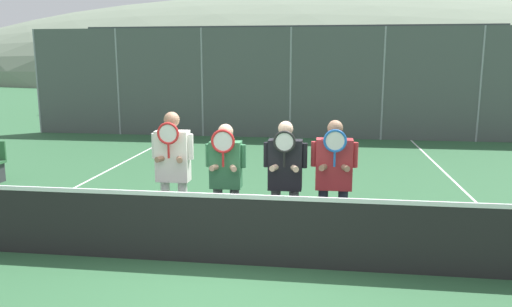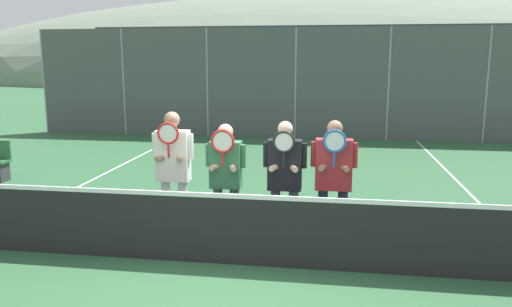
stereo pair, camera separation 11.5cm
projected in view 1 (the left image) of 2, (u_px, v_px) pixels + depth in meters
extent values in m
plane|color=#2D5B38|center=(234.00, 264.00, 6.28)|extent=(120.00, 120.00, 0.00)
ellipsoid|color=slate|center=(316.00, 78.00, 64.90)|extent=(103.63, 57.57, 20.15)
cube|color=beige|center=(291.00, 73.00, 24.99)|extent=(18.05, 5.00, 3.61)
cube|color=#3D4247|center=(291.00, 33.00, 24.62)|extent=(18.55, 5.50, 0.36)
cylinder|color=gray|center=(37.00, 82.00, 17.08)|extent=(0.06, 0.06, 3.52)
cylinder|color=gray|center=(118.00, 82.00, 16.70)|extent=(0.06, 0.06, 3.52)
cylinder|color=gray|center=(202.00, 83.00, 16.32)|extent=(0.06, 0.06, 3.52)
cylinder|color=gray|center=(290.00, 83.00, 15.93)|extent=(0.06, 0.06, 3.52)
cylinder|color=gray|center=(383.00, 84.00, 15.55)|extent=(0.06, 0.06, 3.52)
cylinder|color=gray|center=(481.00, 85.00, 15.17)|extent=(0.06, 0.06, 3.52)
cube|color=#4C5451|center=(290.00, 83.00, 15.93)|extent=(17.38, 0.02, 3.52)
cube|color=black|center=(234.00, 232.00, 6.20)|extent=(10.13, 0.02, 0.87)
cube|color=white|center=(233.00, 196.00, 6.11)|extent=(10.13, 0.03, 0.06)
cube|color=white|center=(67.00, 191.00, 9.70)|extent=(0.05, 16.00, 0.01)
cube|color=white|center=(481.00, 207.00, 8.69)|extent=(0.05, 16.00, 0.01)
cylinder|color=white|center=(166.00, 211.00, 6.99)|extent=(0.13, 0.13, 0.89)
cylinder|color=white|center=(183.00, 212.00, 6.96)|extent=(0.13, 0.13, 0.89)
cube|color=white|center=(173.00, 156.00, 6.83)|extent=(0.45, 0.22, 0.70)
sphere|color=#997056|center=(172.00, 120.00, 6.73)|extent=(0.21, 0.21, 0.21)
cylinder|color=white|center=(155.00, 146.00, 6.84)|extent=(0.08, 0.08, 0.35)
cylinder|color=white|center=(190.00, 147.00, 6.77)|extent=(0.08, 0.08, 0.35)
cylinder|color=#997056|center=(163.00, 158.00, 6.76)|extent=(0.16, 0.27, 0.08)
cylinder|color=#997056|center=(179.00, 159.00, 6.73)|extent=(0.16, 0.27, 0.08)
cylinder|color=red|center=(169.00, 151.00, 6.63)|extent=(0.03, 0.03, 0.20)
torus|color=red|center=(168.00, 133.00, 6.59)|extent=(0.30, 0.03, 0.30)
cylinder|color=silver|center=(168.00, 133.00, 6.59)|extent=(0.25, 0.00, 0.25)
cylinder|color=#56565B|center=(218.00, 215.00, 6.92)|extent=(0.13, 0.13, 0.81)
cylinder|color=#56565B|center=(235.00, 216.00, 6.89)|extent=(0.13, 0.13, 0.81)
cube|color=#337047|center=(226.00, 165.00, 6.77)|extent=(0.42, 0.22, 0.64)
sphere|color=tan|center=(225.00, 132.00, 6.69)|extent=(0.21, 0.21, 0.21)
cylinder|color=#337047|center=(209.00, 155.00, 6.78)|extent=(0.08, 0.08, 0.31)
cylinder|color=#337047|center=(243.00, 156.00, 6.72)|extent=(0.08, 0.08, 0.31)
cylinder|color=tan|center=(217.00, 167.00, 6.70)|extent=(0.16, 0.27, 0.08)
cylinder|color=tan|center=(232.00, 167.00, 6.67)|extent=(0.16, 0.27, 0.08)
cylinder|color=red|center=(223.00, 159.00, 6.58)|extent=(0.03, 0.03, 0.20)
torus|color=red|center=(223.00, 141.00, 6.53)|extent=(0.32, 0.03, 0.32)
cylinder|color=silver|center=(223.00, 141.00, 6.53)|extent=(0.26, 0.00, 0.26)
cylinder|color=#56565B|center=(276.00, 219.00, 6.72)|extent=(0.13, 0.13, 0.84)
cylinder|color=#56565B|center=(294.00, 220.00, 6.69)|extent=(0.13, 0.13, 0.84)
cube|color=black|center=(285.00, 165.00, 6.56)|extent=(0.44, 0.22, 0.67)
sphere|color=#DBB293|center=(286.00, 129.00, 6.47)|extent=(0.20, 0.20, 0.20)
cylinder|color=black|center=(267.00, 155.00, 6.57)|extent=(0.08, 0.08, 0.33)
cylinder|color=black|center=(304.00, 156.00, 6.50)|extent=(0.08, 0.08, 0.33)
cylinder|color=#DBB293|center=(276.00, 167.00, 6.49)|extent=(0.16, 0.27, 0.08)
cylinder|color=#DBB293|center=(293.00, 167.00, 6.46)|extent=(0.16, 0.27, 0.08)
cylinder|color=black|center=(284.00, 159.00, 6.36)|extent=(0.03, 0.03, 0.20)
torus|color=black|center=(284.00, 142.00, 6.32)|extent=(0.29, 0.03, 0.29)
cylinder|color=silver|center=(284.00, 142.00, 6.32)|extent=(0.24, 0.00, 0.24)
cylinder|color=#232838|center=(323.00, 219.00, 6.71)|extent=(0.13, 0.13, 0.85)
cylinder|color=#232838|center=(342.00, 220.00, 6.67)|extent=(0.13, 0.13, 0.85)
cube|color=maroon|center=(334.00, 164.00, 6.55)|extent=(0.48, 0.22, 0.67)
sphere|color=#997056|center=(335.00, 128.00, 6.45)|extent=(0.20, 0.20, 0.20)
cylinder|color=maroon|center=(314.00, 154.00, 6.56)|extent=(0.08, 0.08, 0.33)
cylinder|color=maroon|center=(355.00, 155.00, 6.49)|extent=(0.08, 0.08, 0.33)
cylinder|color=#997056|center=(325.00, 166.00, 6.48)|extent=(0.16, 0.27, 0.08)
cylinder|color=#997056|center=(343.00, 167.00, 6.44)|extent=(0.16, 0.27, 0.08)
cylinder|color=#1E5BAD|center=(335.00, 159.00, 6.35)|extent=(0.03, 0.03, 0.20)
torus|color=#1E5BAD|center=(335.00, 141.00, 6.31)|extent=(0.30, 0.03, 0.30)
cylinder|color=silver|center=(335.00, 141.00, 6.31)|extent=(0.25, 0.00, 0.25)
cube|color=#285638|center=(180.00, 105.00, 19.58)|extent=(4.61, 1.79, 0.86)
cube|color=#2D3842|center=(180.00, 85.00, 19.43)|extent=(2.53, 1.65, 0.70)
cylinder|color=black|center=(213.00, 120.00, 18.57)|extent=(0.60, 0.16, 0.60)
cylinder|color=black|center=(222.00, 114.00, 20.35)|extent=(0.60, 0.16, 0.60)
cylinder|color=black|center=(136.00, 118.00, 18.96)|extent=(0.60, 0.16, 0.60)
cylinder|color=black|center=(152.00, 113.00, 20.75)|extent=(0.60, 0.16, 0.60)
cube|color=#285638|center=(321.00, 107.00, 19.01)|extent=(4.55, 1.83, 0.86)
cube|color=#2D3842|center=(321.00, 86.00, 18.87)|extent=(2.50, 1.68, 0.70)
cylinder|color=black|center=(361.00, 122.00, 17.99)|extent=(0.60, 0.16, 0.60)
cylinder|color=black|center=(358.00, 116.00, 19.81)|extent=(0.60, 0.16, 0.60)
cylinder|color=black|center=(280.00, 120.00, 18.38)|extent=(0.60, 0.16, 0.60)
cylinder|color=black|center=(284.00, 115.00, 20.20)|extent=(0.60, 0.16, 0.60)
cube|color=maroon|center=(472.00, 111.00, 17.95)|extent=(4.52, 1.86, 0.79)
cube|color=#2D3842|center=(474.00, 90.00, 17.82)|extent=(2.49, 1.71, 0.65)
cylinder|color=black|center=(505.00, 119.00, 18.75)|extent=(0.60, 0.16, 0.60)
cylinder|color=black|center=(435.00, 124.00, 17.30)|extent=(0.60, 0.16, 0.60)
cylinder|color=black|center=(424.00, 118.00, 19.14)|extent=(0.60, 0.16, 0.60)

